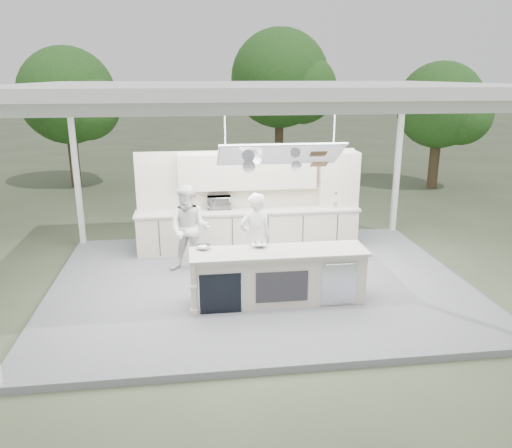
{
  "coord_description": "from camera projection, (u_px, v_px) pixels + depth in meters",
  "views": [
    {
      "loc": [
        -1.27,
        -8.95,
        4.01
      ],
      "look_at": [
        -0.03,
        0.4,
        1.17
      ],
      "focal_mm": 35.0,
      "sensor_mm": 36.0,
      "label": 1
    }
  ],
  "objects": [
    {
      "name": "back_wall_unit",
      "position": [
        267.0,
        185.0,
        11.42
      ],
      "size": [
        5.05,
        0.48,
        2.25
      ],
      "color": "silver",
      "rests_on": "stage_deck"
    },
    {
      "name": "ground",
      "position": [
        260.0,
        287.0,
        9.81
      ],
      "size": [
        90.0,
        90.0,
        0.0
      ],
      "primitive_type": "plane",
      "color": "#4A573B",
      "rests_on": "ground"
    },
    {
      "name": "bowl_large",
      "position": [
        259.0,
        245.0,
        8.86
      ],
      "size": [
        0.29,
        0.29,
        0.07
      ],
      "primitive_type": "imported",
      "rotation": [
        0.0,
        0.0,
        -0.04
      ],
      "color": "silver",
      "rests_on": "demo_island"
    },
    {
      "name": "bowl_small",
      "position": [
        203.0,
        247.0,
        8.74
      ],
      "size": [
        0.31,
        0.31,
        0.08
      ],
      "primitive_type": "imported",
      "rotation": [
        0.0,
        0.0,
        0.24
      ],
      "color": "#BBBEC2",
      "rests_on": "demo_island"
    },
    {
      "name": "head_chef",
      "position": [
        255.0,
        238.0,
        9.5
      ],
      "size": [
        0.74,
        0.59,
        1.78
      ],
      "primitive_type": "imported",
      "rotation": [
        0.0,
        0.0,
        3.42
      ],
      "color": "white",
      "rests_on": "stage_deck"
    },
    {
      "name": "stage_deck",
      "position": [
        260.0,
        284.0,
        9.79
      ],
      "size": [
        8.0,
        6.0,
        0.12
      ],
      "primitive_type": "cube",
      "color": "slate",
      "rests_on": "ground"
    },
    {
      "name": "tent",
      "position": [
        261.0,
        92.0,
        8.73
      ],
      "size": [
        8.2,
        6.2,
        3.86
      ],
      "color": "white",
      "rests_on": "ground"
    },
    {
      "name": "toaster_oven",
      "position": [
        219.0,
        202.0,
        11.35
      ],
      "size": [
        0.54,
        0.37,
        0.3
      ],
      "primitive_type": "imported",
      "rotation": [
        0.0,
        0.0,
        -0.01
      ],
      "color": "#B2B4B9",
      "rests_on": "back_counter"
    },
    {
      "name": "tree_cluster",
      "position": [
        218.0,
        95.0,
        18.12
      ],
      "size": [
        19.55,
        9.4,
        5.85
      ],
      "color": "#473923",
      "rests_on": "ground"
    },
    {
      "name": "back_counter",
      "position": [
        249.0,
        229.0,
        11.44
      ],
      "size": [
        5.08,
        0.72,
        0.95
      ],
      "color": "silver",
      "rests_on": "stage_deck"
    },
    {
      "name": "sous_chef",
      "position": [
        189.0,
        229.0,
        10.05
      ],
      "size": [
        1.01,
        0.88,
        1.8
      ],
      "primitive_type": "imported",
      "rotation": [
        0.0,
        0.0,
        -0.25
      ],
      "color": "white",
      "rests_on": "stage_deck"
    },
    {
      "name": "demo_island",
      "position": [
        277.0,
        276.0,
        8.8
      ],
      "size": [
        3.1,
        0.79,
        0.95
      ],
      "color": "silver",
      "rests_on": "stage_deck"
    }
  ]
}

